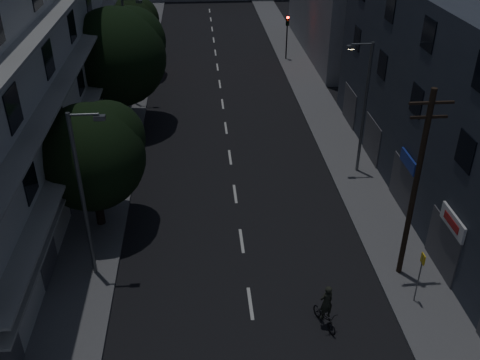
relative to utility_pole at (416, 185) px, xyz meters
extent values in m
plane|color=black|center=(-7.08, 17.11, -4.87)|extent=(160.00, 160.00, 0.00)
cube|color=#565659|center=(-14.58, 17.11, -4.79)|extent=(3.00, 90.00, 0.15)
cube|color=#565659|center=(0.42, 17.11, -4.79)|extent=(3.00, 90.00, 0.15)
cube|color=beige|center=(-7.08, -1.39, -4.86)|extent=(0.15, 2.00, 0.01)
cube|color=beige|center=(-7.08, 3.11, -4.86)|extent=(0.15, 2.00, 0.01)
cube|color=beige|center=(-7.08, 7.61, -4.86)|extent=(0.15, 2.00, 0.01)
cube|color=beige|center=(-7.08, 12.11, -4.86)|extent=(0.15, 2.00, 0.01)
cube|color=beige|center=(-7.08, 16.61, -4.86)|extent=(0.15, 2.00, 0.01)
cube|color=beige|center=(-7.08, 21.11, -4.86)|extent=(0.15, 2.00, 0.01)
cube|color=beige|center=(-7.08, 25.61, -4.86)|extent=(0.15, 2.00, 0.01)
cube|color=beige|center=(-7.08, 30.11, -4.86)|extent=(0.15, 2.00, 0.01)
cube|color=beige|center=(-7.08, 34.61, -4.86)|extent=(0.15, 2.00, 0.01)
cube|color=beige|center=(-7.08, 39.11, -4.86)|extent=(0.15, 2.00, 0.01)
cube|color=beige|center=(-7.08, 43.61, -4.86)|extent=(0.15, 2.00, 0.01)
cube|color=beige|center=(-7.08, 48.11, -4.86)|extent=(0.15, 2.00, 0.01)
cube|color=beige|center=(-7.08, 52.61, -4.86)|extent=(0.15, 2.00, 0.01)
cube|color=#B0B0AB|center=(-19.08, 10.11, 2.13)|extent=(6.00, 36.00, 14.00)
cube|color=black|center=(-16.06, -4.89, -2.87)|extent=(0.06, 1.60, 1.60)
cube|color=black|center=(-16.06, 1.11, -2.87)|extent=(0.06, 1.60, 1.60)
cube|color=black|center=(-16.06, 7.11, -2.87)|extent=(0.06, 1.60, 1.60)
cube|color=black|center=(-16.06, 13.11, -2.87)|extent=(0.06, 1.60, 1.60)
cube|color=black|center=(-16.06, 19.11, -2.87)|extent=(0.06, 1.60, 1.60)
cube|color=black|center=(-16.06, 25.11, -2.87)|extent=(0.06, 1.60, 1.60)
cube|color=black|center=(-16.06, 1.11, 0.33)|extent=(0.06, 1.60, 1.60)
cube|color=black|center=(-16.06, 7.11, 0.33)|extent=(0.06, 1.60, 1.60)
cube|color=black|center=(-16.06, 13.11, 0.33)|extent=(0.06, 1.60, 1.60)
cube|color=black|center=(-16.06, 19.11, 0.33)|extent=(0.06, 1.60, 1.60)
cube|color=black|center=(-16.06, 25.11, 0.33)|extent=(0.06, 1.60, 1.60)
cube|color=black|center=(-16.06, 1.11, 3.53)|extent=(0.06, 1.60, 1.60)
cube|color=black|center=(-16.06, 7.11, 3.53)|extent=(0.06, 1.60, 1.60)
cube|color=black|center=(-16.06, 13.11, 3.53)|extent=(0.06, 1.60, 1.60)
cube|color=black|center=(-16.06, 19.11, 3.53)|extent=(0.06, 1.60, 1.60)
cube|color=gray|center=(-15.58, 10.11, -0.87)|extent=(1.00, 32.40, 0.12)
cube|color=gray|center=(-15.58, 10.11, 2.33)|extent=(1.00, 32.40, 0.12)
cube|color=gray|center=(-15.58, 10.11, 5.53)|extent=(1.00, 32.40, 0.12)
cube|color=gray|center=(-15.68, 10.11, -1.77)|extent=(0.80, 32.40, 0.12)
cube|color=#424247|center=(-16.05, -4.89, -3.47)|extent=(0.06, 2.40, 2.40)
cube|color=#424247|center=(-16.05, 1.11, -3.47)|extent=(0.06, 2.40, 2.40)
cube|color=#424247|center=(-16.05, 7.11, -3.47)|extent=(0.06, 2.40, 2.40)
cube|color=#424247|center=(-16.05, 13.11, -3.47)|extent=(0.06, 2.40, 2.40)
cube|color=#424247|center=(-16.05, 19.11, -3.47)|extent=(0.06, 2.40, 2.40)
cube|color=#424247|center=(-16.05, 25.11, -3.47)|extent=(0.06, 2.40, 2.40)
cube|color=#2B313B|center=(4.92, 6.11, 0.63)|extent=(6.00, 28.00, 11.00)
cube|color=black|center=(1.90, 0.11, 1.43)|extent=(0.06, 1.40, 1.50)
cube|color=black|center=(1.90, 5.61, 1.43)|extent=(0.06, 1.40, 1.50)
cube|color=black|center=(1.90, 11.11, 1.43)|extent=(0.06, 1.40, 1.50)
cube|color=black|center=(1.90, 16.61, 1.43)|extent=(0.06, 1.40, 1.50)
cube|color=black|center=(1.90, 5.61, 4.73)|extent=(0.06, 1.40, 1.50)
cube|color=black|center=(1.90, 11.11, 4.73)|extent=(0.06, 1.40, 1.50)
cube|color=#424247|center=(1.89, 0.11, -3.47)|extent=(0.06, 3.00, 2.60)
cube|color=#424247|center=(1.89, 5.61, -3.47)|extent=(0.06, 3.00, 2.60)
cube|color=#424247|center=(1.89, 11.11, -3.47)|extent=(0.06, 3.00, 2.60)
cube|color=#424247|center=(1.89, 16.61, -3.47)|extent=(0.06, 3.00, 2.60)
cube|color=silver|center=(1.82, -0.39, -1.77)|extent=(0.12, 2.20, 0.80)
cube|color=#B21414|center=(1.74, -0.39, -1.77)|extent=(0.02, 1.40, 0.36)
cube|color=navy|center=(1.82, 5.11, -1.77)|extent=(0.12, 2.00, 0.70)
cylinder|color=black|center=(-14.35, 5.10, -2.93)|extent=(0.44, 0.44, 3.58)
sphere|color=black|center=(-14.35, 5.10, -0.78)|extent=(5.37, 5.37, 5.37)
sphere|color=black|center=(-13.54, 5.77, -0.11)|extent=(3.76, 3.76, 3.76)
sphere|color=black|center=(-15.02, 4.56, -0.38)|extent=(3.49, 3.49, 3.49)
cylinder|color=black|center=(-14.42, 17.74, -2.48)|extent=(0.44, 0.44, 4.48)
sphere|color=black|center=(-14.42, 17.74, 0.21)|extent=(6.75, 6.75, 6.75)
sphere|color=black|center=(-13.41, 18.59, 1.06)|extent=(4.73, 4.73, 4.73)
sphere|color=black|center=(-15.27, 17.07, 0.72)|extent=(4.39, 4.39, 4.39)
cylinder|color=black|center=(-14.84, 28.17, -2.87)|extent=(0.44, 0.44, 3.70)
sphere|color=black|center=(-14.84, 28.17, -0.65)|extent=(5.52, 5.52, 5.52)
sphere|color=black|center=(-14.02, 28.86, 0.04)|extent=(3.86, 3.86, 3.86)
sphere|color=black|center=(-15.53, 27.62, -0.24)|extent=(3.59, 3.59, 3.59)
cylinder|color=black|center=(-0.34, 31.66, -3.12)|extent=(0.12, 0.12, 3.20)
cube|color=black|center=(-0.34, 31.66, -1.07)|extent=(0.28, 0.22, 0.90)
sphere|color=#FF0C05|center=(-0.34, 31.51, -0.74)|extent=(0.22, 0.22, 0.22)
sphere|color=#3F330C|center=(-0.34, 31.51, -1.04)|extent=(0.22, 0.22, 0.22)
sphere|color=black|center=(-0.34, 31.51, -1.34)|extent=(0.22, 0.22, 0.22)
cylinder|color=black|center=(-13.54, 31.24, -3.12)|extent=(0.12, 0.12, 3.20)
cube|color=black|center=(-13.54, 31.24, -1.07)|extent=(0.28, 0.22, 0.90)
sphere|color=#FF0C05|center=(-13.54, 31.09, -0.74)|extent=(0.22, 0.22, 0.22)
sphere|color=#3F330C|center=(-13.54, 31.09, -1.04)|extent=(0.22, 0.22, 0.22)
sphere|color=black|center=(-13.54, 31.09, -1.34)|extent=(0.22, 0.22, 0.22)
cylinder|color=#575B5E|center=(-14.06, 1.12, -0.72)|extent=(0.18, 0.18, 8.00)
cylinder|color=#575B5E|center=(-13.46, 1.12, 3.18)|extent=(1.20, 0.10, 0.10)
cube|color=#575B5E|center=(-12.86, 1.12, 3.03)|extent=(0.45, 0.25, 0.18)
cube|color=#4C4C4C|center=(-12.86, 1.12, 2.93)|extent=(0.35, 0.18, 0.04)
cylinder|color=#54585B|center=(0.62, 9.53, -0.72)|extent=(0.18, 0.18, 8.00)
cylinder|color=#54585B|center=(0.02, 9.53, 3.18)|extent=(1.20, 0.10, 0.10)
cube|color=#54585B|center=(-0.58, 9.53, 3.03)|extent=(0.45, 0.25, 0.18)
cube|color=#FFD88C|center=(-0.58, 9.53, 2.93)|extent=(0.35, 0.18, 0.04)
cylinder|color=#5C5D64|center=(-14.18, 21.75, -0.72)|extent=(0.18, 0.18, 8.00)
cube|color=#5C5D64|center=(-12.98, 21.75, 3.03)|extent=(0.45, 0.25, 0.18)
cube|color=#4C4C4C|center=(-12.98, 21.75, 2.93)|extent=(0.35, 0.18, 0.04)
cylinder|color=black|center=(0.00, 0.00, -0.22)|extent=(0.24, 0.24, 9.00)
cube|color=black|center=(0.00, 0.00, 3.68)|extent=(1.80, 0.10, 0.10)
cube|color=black|center=(0.00, 0.00, 3.08)|extent=(1.50, 0.10, 0.10)
cylinder|color=#595B60|center=(0.01, -1.94, -3.47)|extent=(0.06, 0.06, 2.50)
cube|color=yellow|center=(0.01, -1.94, -2.42)|extent=(0.05, 0.35, 0.45)
imported|color=black|center=(-4.15, -2.88, -4.44)|extent=(1.11, 1.74, 0.86)
imported|color=black|center=(-4.15, -2.88, -3.61)|extent=(0.70, 0.58, 1.65)
camera|label=1|loc=(-8.94, -18.54, 11.61)|focal=40.00mm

